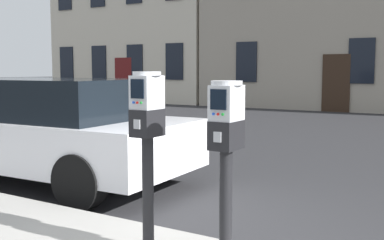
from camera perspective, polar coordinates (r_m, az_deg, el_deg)
parking_meter_near_kerb at (r=3.64m, az=-5.39°, el=-1.00°), size 0.22×0.25×1.39m
parking_meter_twin_adjacent at (r=3.28m, az=4.12°, el=-2.49°), size 0.22×0.25×1.33m
parked_car_white_suv at (r=6.88m, az=-17.73°, el=-0.88°), size 4.50×2.03×1.42m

